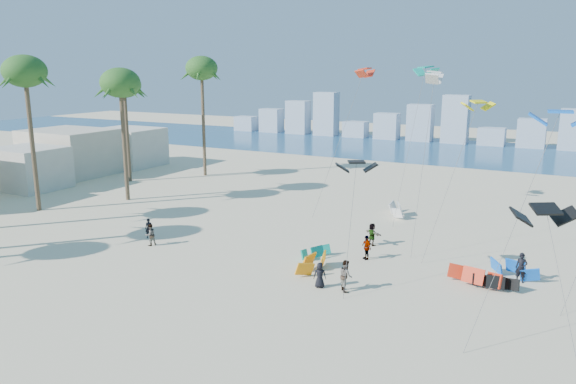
% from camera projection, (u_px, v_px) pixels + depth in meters
% --- Properties ---
extents(ground, '(220.00, 220.00, 0.00)m').
position_uv_depth(ground, '(75.00, 344.00, 25.63)').
color(ground, beige).
rests_on(ground, ground).
extents(ocean, '(220.00, 220.00, 0.00)m').
position_uv_depth(ocean, '(433.00, 150.00, 87.70)').
color(ocean, navy).
rests_on(ocean, ground).
extents(kitesurfer_near, '(0.67, 0.59, 1.55)m').
position_uv_depth(kitesurfer_near, '(149.00, 228.00, 41.54)').
color(kitesurfer_near, black).
rests_on(kitesurfer_near, ground).
extents(kitesurfer_mid, '(1.12, 1.16, 1.88)m').
position_uv_depth(kitesurfer_mid, '(346.00, 275.00, 31.62)').
color(kitesurfer_mid, gray).
rests_on(kitesurfer_mid, ground).
extents(kitesurfers_far, '(31.83, 10.03, 1.86)m').
position_uv_depth(kitesurfers_far, '(380.00, 253.00, 35.84)').
color(kitesurfers_far, black).
rests_on(kitesurfers_far, ground).
extents(grounded_kites, '(15.11, 19.55, 1.05)m').
position_uv_depth(grounded_kites, '(416.00, 253.00, 36.79)').
color(grounded_kites, '#0C907F').
rests_on(grounded_kites, ground).
extents(flying_kites, '(30.98, 27.38, 18.54)m').
position_uv_depth(flying_kites, '(509.00, 92.00, 35.33)').
color(flying_kites, black).
rests_on(flying_kites, ground).
extents(palm_row, '(10.20, 44.80, 14.30)m').
position_uv_depth(palm_row, '(35.00, 86.00, 47.11)').
color(palm_row, brown).
rests_on(palm_row, ground).
extents(beachfront_buildings, '(11.50, 43.00, 6.00)m').
position_uv_depth(beachfront_buildings, '(9.00, 165.00, 58.35)').
color(beachfront_buildings, beige).
rests_on(beachfront_buildings, ground).
extents(distant_skyline, '(85.00, 3.00, 8.40)m').
position_uv_depth(distant_skyline, '(440.00, 125.00, 96.18)').
color(distant_skyline, '#9EADBF').
rests_on(distant_skyline, ground).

